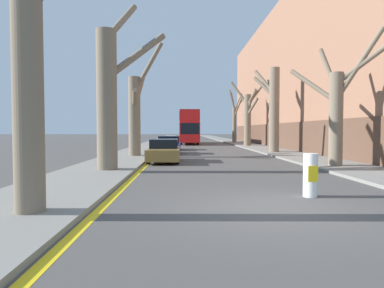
{
  "coord_description": "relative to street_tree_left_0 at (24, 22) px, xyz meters",
  "views": [
    {
      "loc": [
        -2.07,
        -7.83,
        1.83
      ],
      "look_at": [
        -0.91,
        32.42,
        0.2
      ],
      "focal_mm": 32.0,
      "sensor_mm": 36.0,
      "label": 1
    }
  ],
  "objects": [
    {
      "name": "street_tree_right_1",
      "position": [
        10.45,
        19.74,
        -0.42
      ],
      "size": [
        1.86,
        2.13,
        6.82
      ],
      "color": "#7A6B56",
      "rests_on": "ground"
    },
    {
      "name": "traffic_bollard",
      "position": [
        6.75,
        2.04,
        -3.44
      ],
      "size": [
        0.39,
        0.4,
        1.19
      ],
      "color": "white",
      "rests_on": "ground"
    },
    {
      "name": "building_facade_right",
      "position": [
        17.7,
        28.43,
        3.2
      ],
      "size": [
        10.08,
        46.39,
        14.49
      ],
      "color": "#93664C",
      "rests_on": "ground"
    },
    {
      "name": "sidewalk_right",
      "position": [
        11.08,
        50.65,
        -3.98
      ],
      "size": [
        3.26,
        120.0,
        0.12
      ],
      "primitive_type": "cube",
      "color": "gray",
      "rests_on": "ground"
    },
    {
      "name": "street_tree_right_0",
      "position": [
        10.73,
        9.08,
        -1.14
      ],
      "size": [
        4.0,
        3.74,
        6.46
      ],
      "color": "#7A6B56",
      "rests_on": "ground"
    },
    {
      "name": "street_tree_right_3",
      "position": [
        10.81,
        41.67,
        -0.59
      ],
      "size": [
        2.97,
        4.3,
        7.53
      ],
      "color": "#7A6B56",
      "rests_on": "ground"
    },
    {
      "name": "street_tree_right_2",
      "position": [
        10.54,
        30.58,
        -0.59
      ],
      "size": [
        3.45,
        3.08,
        7.28
      ],
      "color": "#7A6B56",
      "rests_on": "ground"
    },
    {
      "name": "street_tree_left_0",
      "position": [
        0.0,
        0.0,
        0.0
      ],
      "size": [
        4.75,
        2.9,
        7.6
      ],
      "color": "#7A6B56",
      "rests_on": "ground"
    },
    {
      "name": "parked_car_1",
      "position": [
        2.2,
        19.34,
        -3.39
      ],
      "size": [
        1.74,
        4.27,
        1.37
      ],
      "color": "navy",
      "rests_on": "ground"
    },
    {
      "name": "ground_plane",
      "position": [
        5.31,
        0.65,
        -4.04
      ],
      "size": [
        300.0,
        300.0,
        0.0
      ],
      "primitive_type": "plane",
      "color": "#4C4947"
    },
    {
      "name": "street_tree_left_1",
      "position": [
        0.06,
        7.94,
        -0.54
      ],
      "size": [
        3.19,
        3.15,
        8.14
      ],
      "color": "#7A6B56",
      "rests_on": "ground"
    },
    {
      "name": "parked_car_0",
      "position": [
        2.2,
        12.6,
        -3.41
      ],
      "size": [
        1.77,
        4.55,
        1.31
      ],
      "color": "olive",
      "rests_on": "ground"
    },
    {
      "name": "double_decker_bus",
      "position": [
        4.14,
        38.98,
        -1.59
      ],
      "size": [
        2.47,
        11.83,
        4.32
      ],
      "color": "red",
      "rests_on": "ground"
    },
    {
      "name": "parked_car_2",
      "position": [
        2.2,
        24.68,
        -3.42
      ],
      "size": [
        1.75,
        4.31,
        1.29
      ],
      "color": "navy",
      "rests_on": "ground"
    },
    {
      "name": "sidewalk_left",
      "position": [
        -0.46,
        50.65,
        -3.98
      ],
      "size": [
        3.26,
        120.0,
        0.12
      ],
      "primitive_type": "cube",
      "color": "gray",
      "rests_on": "ground"
    },
    {
      "name": "kerb_line_stripe",
      "position": [
        1.35,
        50.65,
        -4.04
      ],
      "size": [
        0.24,
        120.0,
        0.01
      ],
      "primitive_type": "cube",
      "color": "yellow",
      "rests_on": "ground"
    },
    {
      "name": "street_tree_left_2",
      "position": [
        0.1,
        16.14,
        -0.88
      ],
      "size": [
        2.45,
        4.07,
        7.62
      ],
      "color": "#7A6B56",
      "rests_on": "ground"
    }
  ]
}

